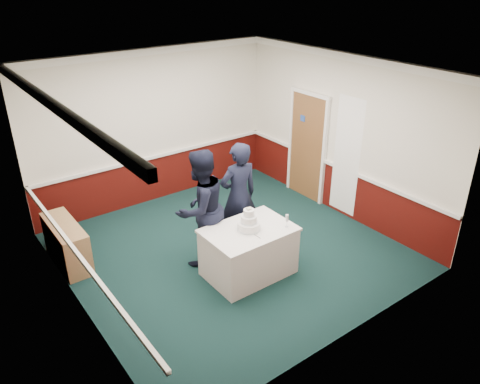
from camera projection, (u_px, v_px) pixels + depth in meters
ground at (230, 250)px, 7.86m from camera, size 5.00×5.00×0.00m
room_shell at (211, 129)px, 7.48m from camera, size 5.00×5.00×3.00m
sideboard at (67, 243)px, 7.41m from camera, size 0.41×1.20×0.70m
cake_table at (249, 251)px, 7.12m from camera, size 1.32×0.92×0.79m
wedding_cake at (249, 223)px, 6.90m from camera, size 0.35×0.35×0.36m
cake_knife at (256, 235)px, 6.79m from camera, size 0.02×0.22×0.00m
champagne_flute at (287, 219)px, 6.96m from camera, size 0.05×0.05×0.21m
person_man at (201, 208)px, 7.20m from camera, size 1.05×0.90×1.90m
person_woman at (239, 196)px, 7.65m from camera, size 0.72×0.52×1.84m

